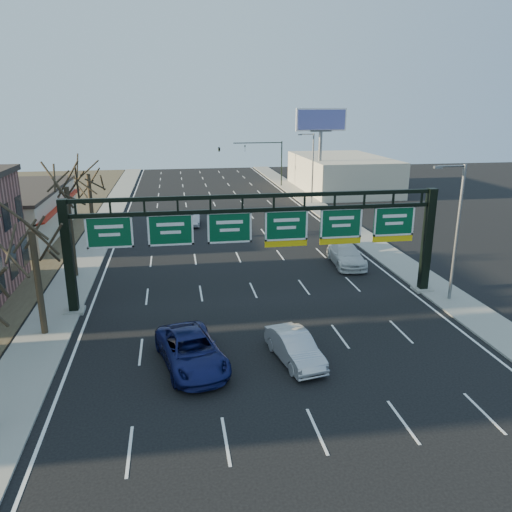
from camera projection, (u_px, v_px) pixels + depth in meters
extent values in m
plane|color=black|center=(284.00, 359.00, 25.64)|extent=(160.00, 160.00, 0.00)
cube|color=gray|center=(86.00, 257.00, 42.47)|extent=(3.00, 120.00, 0.12)
cube|color=gray|center=(371.00, 244.00, 46.51)|extent=(3.00, 120.00, 0.12)
cube|color=white|center=(235.00, 251.00, 44.50)|extent=(21.60, 120.00, 0.01)
cube|color=black|center=(69.00, 258.00, 30.29)|extent=(0.55, 0.55, 7.20)
cube|color=gray|center=(75.00, 311.00, 31.31)|extent=(1.20, 1.20, 0.20)
cube|color=black|center=(427.00, 241.00, 33.98)|extent=(0.55, 0.55, 7.20)
cube|color=gray|center=(422.00, 289.00, 35.00)|extent=(1.20, 1.20, 0.20)
cube|color=black|center=(258.00, 196.00, 31.12)|extent=(23.40, 0.25, 0.25)
cube|color=black|center=(258.00, 210.00, 31.39)|extent=(23.40, 0.25, 0.25)
cube|color=#054828|center=(109.00, 232.00, 30.25)|extent=(2.80, 0.10, 2.00)
cube|color=#054828|center=(171.00, 230.00, 30.83)|extent=(2.80, 0.10, 2.00)
cube|color=#054828|center=(230.00, 227.00, 31.41)|extent=(2.80, 0.10, 2.00)
cube|color=#054828|center=(286.00, 225.00, 31.98)|extent=(2.80, 0.10, 2.00)
cube|color=yellow|center=(286.00, 243.00, 32.34)|extent=(2.80, 0.10, 0.40)
cube|color=#054828|center=(341.00, 223.00, 32.56)|extent=(2.80, 0.10, 2.00)
cube|color=yellow|center=(340.00, 241.00, 32.92)|extent=(2.80, 0.10, 0.40)
cube|color=#054828|center=(394.00, 221.00, 33.14)|extent=(2.80, 0.10, 2.00)
cube|color=yellow|center=(392.00, 239.00, 33.50)|extent=(2.80, 0.10, 0.40)
cube|color=#B9B099|center=(7.00, 214.00, 48.96)|extent=(10.00, 18.00, 4.40)
cube|color=#332B26|center=(3.00, 190.00, 48.27)|extent=(10.40, 18.40, 0.30)
cube|color=#A72010|center=(60.00, 204.00, 49.53)|extent=(1.20, 18.00, 0.40)
cube|color=#B9B099|center=(342.00, 173.00, 75.22)|extent=(12.00, 20.00, 5.00)
cylinder|color=black|center=(38.00, 282.00, 27.41)|extent=(0.36, 0.36, 6.08)
cylinder|color=black|center=(71.00, 232.00, 36.73)|extent=(0.36, 0.36, 6.84)
cylinder|color=black|center=(91.00, 207.00, 46.22)|extent=(0.36, 0.36, 6.46)
cylinder|color=slate|center=(457.00, 233.00, 31.94)|extent=(0.20, 0.20, 9.00)
cylinder|color=slate|center=(452.00, 164.00, 30.51)|extent=(1.80, 0.12, 0.12)
cube|color=slate|center=(438.00, 165.00, 30.38)|extent=(0.50, 0.22, 0.15)
cylinder|color=slate|center=(313.00, 168.00, 64.01)|extent=(0.20, 0.20, 9.00)
cylinder|color=slate|center=(307.00, 133.00, 62.58)|extent=(1.80, 0.12, 0.12)
cube|color=slate|center=(300.00, 134.00, 62.45)|extent=(0.50, 0.22, 0.15)
cylinder|color=slate|center=(320.00, 164.00, 69.13)|extent=(0.50, 0.50, 9.00)
cube|color=slate|center=(321.00, 131.00, 67.82)|extent=(3.00, 0.30, 0.20)
cube|color=white|center=(321.00, 120.00, 67.38)|extent=(7.00, 0.30, 3.00)
cube|color=#5559AA|center=(322.00, 120.00, 67.19)|extent=(6.60, 0.05, 2.60)
cylinder|color=black|center=(282.00, 164.00, 78.35)|extent=(0.18, 0.18, 7.00)
cylinder|color=black|center=(258.00, 143.00, 76.79)|extent=(7.60, 0.14, 0.14)
imported|color=black|center=(245.00, 148.00, 76.71)|extent=(0.20, 0.20, 1.00)
imported|color=black|center=(219.00, 149.00, 76.08)|extent=(0.54, 0.54, 1.62)
imported|color=#121852|center=(192.00, 351.00, 24.70)|extent=(3.92, 6.37, 1.65)
imported|color=#B3B2B8|center=(295.00, 348.00, 25.20)|extent=(2.42, 4.79, 1.51)
imported|color=silver|center=(346.00, 255.00, 40.43)|extent=(2.67, 5.79, 1.64)
imported|color=#434648|center=(340.00, 243.00, 44.38)|extent=(2.25, 4.32, 1.40)
imported|color=#ADADB2|center=(193.00, 219.00, 53.78)|extent=(1.77, 4.35, 1.40)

